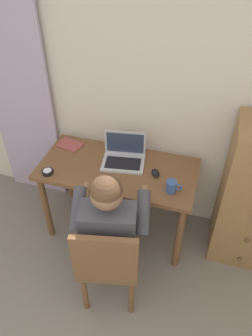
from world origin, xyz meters
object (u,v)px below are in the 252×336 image
(desk, at_px, (118,178))
(notebook_pad, at_px, (70,145))
(person_seated, at_px, (111,223))
(coffee_mug, at_px, (172,187))
(desk_clock, at_px, (48,172))
(computer_mouse, at_px, (156,173))
(laptop, at_px, (124,156))
(chair, at_px, (108,261))

(desk, height_order, notebook_pad, notebook_pad)
(person_seated, xyz_separation_m, coffee_mug, (0.35, 0.37, 0.11))
(desk_clock, bearing_deg, computer_mouse, 15.33)
(desk_clock, bearing_deg, coffee_mug, 4.32)
(laptop, bearing_deg, computer_mouse, -17.82)
(coffee_mug, bearing_deg, desk_clock, -175.68)
(desk, distance_m, coffee_mug, 0.51)
(computer_mouse, distance_m, notebook_pad, 0.82)
(person_seated, xyz_separation_m, notebook_pad, (-0.61, 0.69, 0.07))
(laptop, bearing_deg, notebook_pad, 171.48)
(chair, relative_size, computer_mouse, 8.94)
(laptop, height_order, desk_clock, laptop)
(laptop, distance_m, coffee_mug, 0.50)
(chair, height_order, person_seated, person_seated)
(desk, distance_m, chair, 0.72)
(person_seated, bearing_deg, coffee_mug, 46.29)
(desk, relative_size, notebook_pad, 6.07)
(desk_clock, bearing_deg, chair, -35.90)
(desk, height_order, coffee_mug, coffee_mug)
(chair, distance_m, notebook_pad, 1.11)
(person_seated, xyz_separation_m, computer_mouse, (0.20, 0.52, 0.08))
(person_seated, relative_size, coffee_mug, 10.10)
(laptop, relative_size, coffee_mug, 3.12)
(person_seated, distance_m, laptop, 0.63)
(chair, bearing_deg, computer_mouse, 76.68)
(person_seated, bearing_deg, laptop, 98.18)
(laptop, relative_size, desk_clock, 4.16)
(computer_mouse, relative_size, notebook_pad, 0.48)
(desk, distance_m, notebook_pad, 0.54)
(desk, height_order, laptop, laptop)
(computer_mouse, height_order, notebook_pad, computer_mouse)
(desk, height_order, person_seated, person_seated)
(desk_clock, distance_m, coffee_mug, 0.98)
(person_seated, relative_size, laptop, 3.24)
(computer_mouse, relative_size, desk_clock, 1.11)
(chair, xyz_separation_m, desk_clock, (-0.66, 0.47, 0.26))
(desk_clock, xyz_separation_m, notebook_pad, (0.02, 0.40, -0.01))
(desk_clock, relative_size, notebook_pad, 0.43)
(chair, distance_m, laptop, 0.85)
(chair, relative_size, desk_clock, 9.93)
(computer_mouse, bearing_deg, chair, -127.28)
(computer_mouse, bearing_deg, desk_clock, 171.38)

